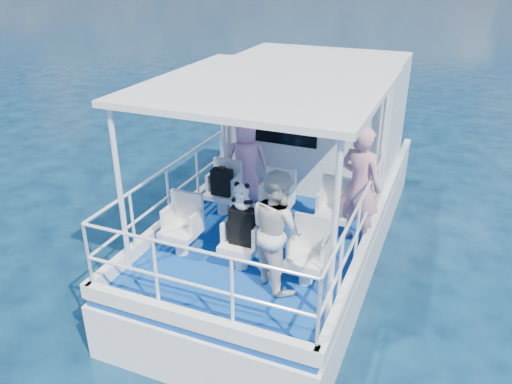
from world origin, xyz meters
The scene contains 20 objects.
ground centered at (0.00, 0.00, 0.00)m, with size 2000.00×2000.00×0.00m, color #061B30.
hull centered at (0.00, 1.00, 0.00)m, with size 3.00×7.00×1.60m, color white.
deck centered at (0.00, 1.00, 0.85)m, with size 2.90×6.90×0.10m, color navy.
cabin centered at (0.00, 2.30, 2.00)m, with size 2.85×2.00×2.20m, color white.
canopy centered at (0.00, -0.20, 3.14)m, with size 3.00×3.20×0.08m, color white.
canopy_posts centered at (0.00, -0.25, 2.00)m, with size 2.77×2.97×2.20m.
railings centered at (0.00, -0.58, 1.40)m, with size 2.84×3.59×1.00m, color white, non-canonical shape.
seat_port_fwd centered at (-0.90, 0.20, 1.09)m, with size 0.48×0.46×0.38m, color white.
seat_center_fwd centered at (0.00, 0.20, 1.09)m, with size 0.48×0.46×0.38m, color white.
seat_stbd_fwd centered at (0.90, 0.20, 1.09)m, with size 0.48×0.46×0.38m, color white.
seat_port_aft centered at (-0.90, -1.10, 1.09)m, with size 0.48×0.46×0.38m, color white.
seat_center_aft centered at (0.00, -1.10, 1.09)m, with size 0.48×0.46×0.38m, color white.
seat_stbd_aft centered at (0.90, -1.10, 1.09)m, with size 0.48×0.46×0.38m, color white.
passenger_port_fwd centered at (-0.72, 0.74, 1.62)m, with size 0.54×0.39×1.45m, color #EB98C4.
passenger_stbd_fwd centered at (1.25, 0.17, 1.77)m, with size 0.64×0.42×1.74m, color pink.
passenger_stbd_aft centered at (0.55, -1.24, 1.67)m, with size 0.75×0.58×1.54m, color silver.
backpack_port centered at (-0.86, 0.12, 1.49)m, with size 0.32×0.18×0.42m, color black.
backpack_center centered at (0.03, -1.10, 1.53)m, with size 0.33×0.18×0.49m, color black.
compact_camera centered at (-0.85, 0.12, 1.72)m, with size 0.09×0.05×0.05m, color black.
panda centered at (0.03, -1.10, 1.95)m, with size 0.24×0.20×0.36m, color white, non-canonical shape.
Camera 1 is at (2.33, -6.18, 4.66)m, focal length 35.00 mm.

